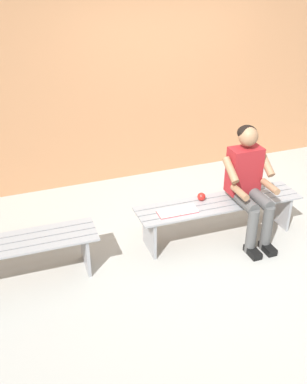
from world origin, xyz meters
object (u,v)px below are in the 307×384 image
Objects in this scene: person_seated at (249,181)px; book_open at (178,211)px; bench_near at (219,210)px; apple at (201,197)px.

person_seated reaches higher than book_open.
bench_near is 4.37× the size of book_open.
apple is at bearing -30.83° from bench_near.
bench_near is 1.47× the size of person_seated.
person_seated is 2.98× the size of book_open.
book_open is at bearing 22.39° from apple.
apple is (0.17, -0.10, 0.14)m from bench_near.
person_seated is 0.81m from book_open.
person_seated reaches higher than apple.
book_open is at bearing -4.43° from person_seated.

